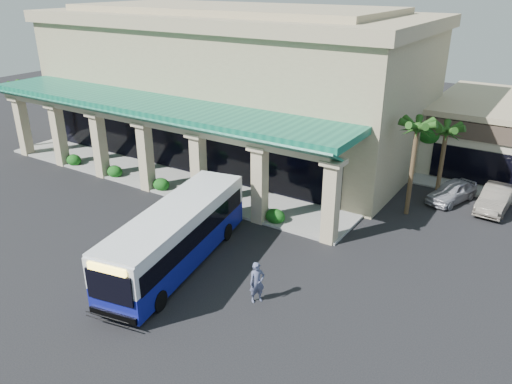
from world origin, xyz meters
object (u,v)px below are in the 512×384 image
Objects in this scene: car_white at (496,198)px; pedestrian at (257,282)px; car_silver at (452,191)px; transit_bus at (177,237)px.

pedestrian is at bearing -110.66° from car_white.
pedestrian reaches higher than car_silver.
car_white is at bearing 22.39° from car_silver.
car_silver is (4.68, 15.92, -0.28)m from pedestrian.
car_white is at bearing 11.27° from pedestrian.
transit_bus is 19.91m from car_white.
car_silver is at bearing -172.10° from car_white.
transit_bus reaches higher than pedestrian.
pedestrian is (5.03, -0.48, -0.57)m from transit_bus.
pedestrian is 0.48× the size of car_silver.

